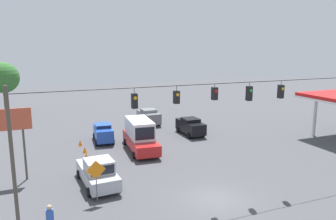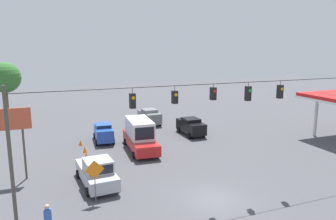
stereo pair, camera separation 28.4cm
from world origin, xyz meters
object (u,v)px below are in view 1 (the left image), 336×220
at_px(pickup_truck_silver_parked_shoulder, 98,173).
at_px(tree_horizon_left, 3,78).
at_px(overhead_signal_span, 215,119).
at_px(traffic_cone_fifth, 85,150).
at_px(sedan_grey_oncoming_deep, 149,116).
at_px(traffic_cone_fourth, 86,156).
at_px(pedestrian, 50,220).
at_px(traffic_cone_third, 93,165).
at_px(sedan_black_oncoming_far, 190,126).
at_px(sedan_blue_withflow_far, 103,132).
at_px(box_truck_red_withflow_mid, 140,135).
at_px(traffic_cone_farthest, 80,143).
at_px(traffic_cone_nearest, 101,186).
at_px(traffic_cone_second, 95,173).
at_px(work_zone_sign, 96,173).

xyz_separation_m(pickup_truck_silver_parked_shoulder, tree_horizon_left, (7.86, -28.64, 4.69)).
height_order(overhead_signal_span, traffic_cone_fifth, overhead_signal_span).
height_order(sedan_grey_oncoming_deep, traffic_cone_fourth, sedan_grey_oncoming_deep).
distance_m(sedan_grey_oncoming_deep, pedestrian, 25.95).
distance_m(traffic_cone_third, traffic_cone_fifth, 4.48).
bearing_deg(traffic_cone_third, sedan_black_oncoming_far, -151.88).
bearing_deg(tree_horizon_left, sedan_black_oncoming_far, 137.57).
distance_m(sedan_blue_withflow_far, box_truck_red_withflow_mid, 5.04).
xyz_separation_m(traffic_cone_third, traffic_cone_fifth, (-0.01, -4.48, 0.00)).
relative_size(overhead_signal_span, pickup_truck_silver_parked_shoulder, 4.35).
bearing_deg(traffic_cone_fourth, overhead_signal_span, 122.33).
distance_m(sedan_blue_withflow_far, traffic_cone_fifth, 3.95).
relative_size(traffic_cone_fifth, pedestrian, 0.32).
distance_m(traffic_cone_farthest, pedestrian, 16.54).
height_order(sedan_black_oncoming_far, traffic_cone_nearest, sedan_black_oncoming_far).
height_order(sedan_grey_oncoming_deep, tree_horizon_left, tree_horizon_left).
height_order(sedan_blue_withflow_far, traffic_cone_nearest, sedan_blue_withflow_far).
relative_size(sedan_blue_withflow_far, traffic_cone_fifth, 7.41).
xyz_separation_m(box_truck_red_withflow_mid, traffic_cone_second, (5.35, 5.27, -1.19)).
bearing_deg(traffic_cone_farthest, pedestrian, 77.23).
bearing_deg(pickup_truck_silver_parked_shoulder, work_zone_sign, 78.21).
height_order(overhead_signal_span, box_truck_red_withflow_mid, overhead_signal_span).
relative_size(pedestrian, tree_horizon_left, 0.23).
height_order(overhead_signal_span, pedestrian, overhead_signal_span).
xyz_separation_m(sedan_blue_withflow_far, traffic_cone_fourth, (2.53, 4.96, -0.73)).
bearing_deg(sedan_blue_withflow_far, traffic_cone_farthest, 13.03).
bearing_deg(traffic_cone_fifth, box_truck_red_withflow_mid, 168.10).
relative_size(sedan_black_oncoming_far, work_zone_sign, 1.55).
height_order(sedan_black_oncoming_far, traffic_cone_farthest, sedan_black_oncoming_far).
distance_m(sedan_blue_withflow_far, traffic_cone_nearest, 12.23).
bearing_deg(tree_horizon_left, traffic_cone_farthest, 113.63).
relative_size(traffic_cone_nearest, traffic_cone_farthest, 1.00).
bearing_deg(tree_horizon_left, traffic_cone_third, 107.76).
xyz_separation_m(box_truck_red_withflow_mid, pedestrian, (8.96, 12.55, -0.56)).
relative_size(sedan_black_oncoming_far, sedan_blue_withflow_far, 1.04).
bearing_deg(overhead_signal_span, traffic_cone_second, -42.87).
height_order(pickup_truck_silver_parked_shoulder, tree_horizon_left, tree_horizon_left).
bearing_deg(traffic_cone_fifth, traffic_cone_third, 89.94).
distance_m(pickup_truck_silver_parked_shoulder, traffic_cone_fifth, 8.02).
bearing_deg(traffic_cone_second, sedan_black_oncoming_far, -145.76).
bearing_deg(box_truck_red_withflow_mid, traffic_cone_third, 33.00).
xyz_separation_m(traffic_cone_second, work_zone_sign, (0.60, 4.23, 1.70)).
relative_size(sedan_blue_withflow_far, traffic_cone_farthest, 7.41).
xyz_separation_m(sedan_grey_oncoming_deep, traffic_cone_third, (9.46, 13.18, -0.76)).
bearing_deg(box_truck_red_withflow_mid, sedan_black_oncoming_far, -155.80).
distance_m(box_truck_red_withflow_mid, traffic_cone_fifth, 5.45).
distance_m(sedan_grey_oncoming_deep, box_truck_red_withflow_mid, 10.68).
xyz_separation_m(box_truck_red_withflow_mid, traffic_cone_nearest, (5.34, 7.79, -1.19)).
bearing_deg(work_zone_sign, pedestrian, 45.28).
height_order(sedan_black_oncoming_far, sedan_blue_withflow_far, sedan_blue_withflow_far).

